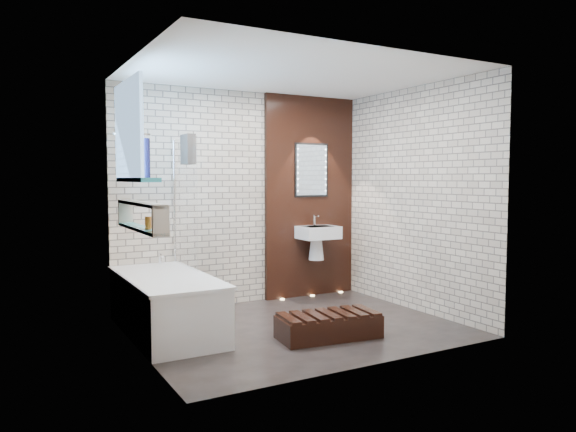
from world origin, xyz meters
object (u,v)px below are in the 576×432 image
walnut_step (329,327)px  bath_screen (185,203)px  bathtub (166,304)px  led_mirror (312,170)px  washbasin (318,237)px

walnut_step → bath_screen: bearing=125.3°
bathtub → walnut_step: size_ratio=1.78×
bathtub → led_mirror: size_ratio=2.49×
bath_screen → washbasin: 1.89m
bath_screen → washbasin: (1.82, 0.18, -0.49)m
bathtub → led_mirror: bearing=19.8°
bath_screen → walnut_step: bath_screen is taller
washbasin → led_mirror: bearing=90.0°
bathtub → bath_screen: bath_screen is taller
bathtub → bath_screen: (0.35, 0.44, 0.99)m
washbasin → bathtub: bearing=-164.0°
bath_screen → walnut_step: size_ratio=1.43×
bath_screen → led_mirror: bearing=10.7°
bath_screen → led_mirror: (1.82, 0.34, 0.37)m
washbasin → led_mirror: (0.00, 0.16, 0.86)m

